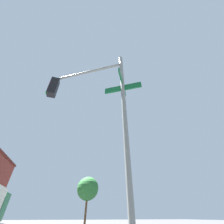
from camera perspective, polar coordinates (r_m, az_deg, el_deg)
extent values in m
cylinder|color=slate|center=(3.41, 5.40, -3.77)|extent=(0.12, 0.12, 5.59)
cylinder|color=slate|center=(5.40, -10.28, 15.90)|extent=(1.39, 2.27, 0.09)
cube|color=black|center=(5.62, -23.09, 9.41)|extent=(0.28, 0.28, 0.80)
sphere|color=red|center=(5.87, -23.70, 10.74)|extent=(0.18, 0.18, 0.18)
sphere|color=orange|center=(5.70, -24.33, 9.04)|extent=(0.18, 0.18, 0.18)
sphere|color=green|center=(5.53, -24.98, 7.23)|extent=(0.18, 0.18, 0.18)
cube|color=#0F5128|center=(4.18, 4.46, 9.88)|extent=(0.59, 0.97, 0.20)
cube|color=#0F5128|center=(4.35, 4.32, 11.85)|extent=(0.88, 0.54, 0.20)
cylinder|color=#4C331E|center=(19.89, -10.84, -35.39)|extent=(0.24, 0.24, 2.83)
sphere|color=#235B28|center=(20.09, -9.97, -28.72)|extent=(2.67, 2.67, 2.67)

